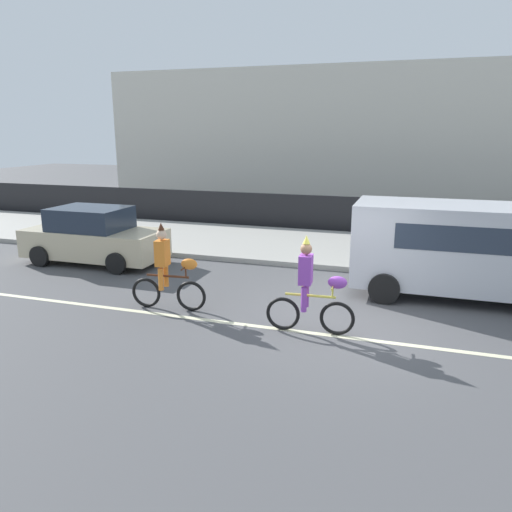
% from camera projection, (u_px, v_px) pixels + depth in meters
% --- Properties ---
extents(ground_plane, '(80.00, 80.00, 0.00)m').
position_uv_depth(ground_plane, '(343.00, 327.00, 9.94)').
color(ground_plane, '#4C4C4F').
extents(road_centre_line, '(36.00, 0.14, 0.01)m').
position_uv_depth(road_centre_line, '(339.00, 336.00, 9.48)').
color(road_centre_line, beige).
rests_on(road_centre_line, ground).
extents(sidewalk_curb, '(60.00, 5.00, 0.15)m').
position_uv_depth(sidewalk_curb, '(373.00, 251.00, 15.92)').
color(sidewalk_curb, '#9E9B93').
rests_on(sidewalk_curb, ground).
extents(fence_line, '(40.00, 0.08, 1.40)m').
position_uv_depth(fence_line, '(381.00, 217.00, 18.44)').
color(fence_line, black).
rests_on(fence_line, ground).
extents(building_backdrop, '(28.00, 8.00, 6.70)m').
position_uv_depth(building_backdrop, '(393.00, 139.00, 25.78)').
color(building_backdrop, beige).
rests_on(building_backdrop, ground).
extents(parade_cyclist_orange, '(1.72, 0.50, 1.92)m').
position_uv_depth(parade_cyclist_orange, '(168.00, 272.00, 10.75)').
color(parade_cyclist_orange, black).
rests_on(parade_cyclist_orange, ground).
extents(parade_cyclist_purple, '(1.72, 0.50, 1.92)m').
position_uv_depth(parade_cyclist_purple, '(311.00, 291.00, 9.48)').
color(parade_cyclist_purple, black).
rests_on(parade_cyclist_purple, ground).
extents(parked_van_silver, '(5.00, 2.22, 2.18)m').
position_uv_depth(parked_van_silver, '(470.00, 244.00, 11.38)').
color(parked_van_silver, silver).
rests_on(parked_van_silver, ground).
extents(parked_car_beige, '(4.10, 1.92, 1.64)m').
position_uv_depth(parked_car_beige, '(94.00, 237.00, 14.62)').
color(parked_car_beige, beige).
rests_on(parked_car_beige, ground).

